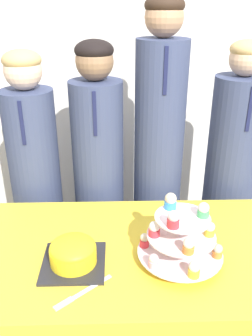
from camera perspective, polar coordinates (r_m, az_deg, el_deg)
name	(u,v)px	position (r m, az deg, el deg)	size (l,w,h in m)	color
wall_back	(122,48)	(2.43, -0.60, 18.74)	(9.00, 0.06, 2.70)	silver
table	(128,310)	(1.75, 0.37, -21.81)	(1.48, 0.76, 0.70)	yellow
round_cake	(73,253)	(1.42, -8.50, -13.28)	(0.24, 0.24, 0.11)	#232328
cake_knife	(74,298)	(1.32, -8.31, -19.88)	(0.20, 0.17, 0.01)	silver
cupcake_stand	(181,235)	(1.40, 8.81, -10.60)	(0.33, 0.33, 0.27)	silver
student_0	(37,184)	(2.08, -14.13, -2.58)	(0.28, 0.28, 1.42)	#384266
student_1	(99,180)	(2.02, -4.37, -1.99)	(0.28, 0.28, 1.46)	#384266
student_2	(158,163)	(1.98, 5.15, 0.75)	(0.27, 0.27, 1.66)	#384266
student_3	(229,181)	(2.12, 16.23, -1.97)	(0.29, 0.29, 1.46)	#384266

